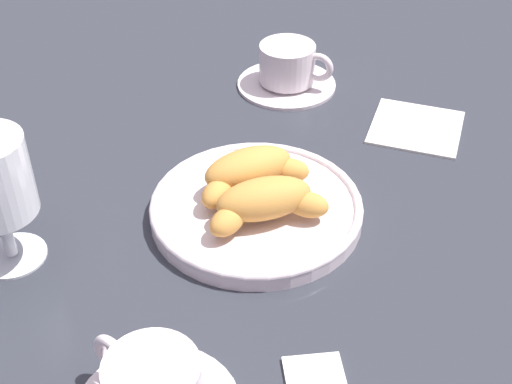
% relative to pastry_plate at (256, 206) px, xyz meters
% --- Properties ---
extents(ground_plane, '(2.20, 2.20, 0.00)m').
position_rel_pastry_plate_xyz_m(ground_plane, '(-0.01, 0.00, -0.01)').
color(ground_plane, '#2D3038').
extents(pastry_plate, '(0.23, 0.23, 0.02)m').
position_rel_pastry_plate_xyz_m(pastry_plate, '(0.00, 0.00, 0.00)').
color(pastry_plate, silver).
rests_on(pastry_plate, ground_plane).
extents(croissant_large, '(0.13, 0.09, 0.04)m').
position_rel_pastry_plate_xyz_m(croissant_large, '(0.00, -0.02, 0.03)').
color(croissant_large, '#CC893D').
rests_on(croissant_large, pastry_plate).
extents(croissant_small, '(0.13, 0.08, 0.04)m').
position_rel_pastry_plate_xyz_m(croissant_small, '(-0.01, 0.03, 0.03)').
color(croissant_small, '#CC893D').
rests_on(croissant_small, pastry_plate).
extents(coffee_cup_near, '(0.14, 0.14, 0.06)m').
position_rel_pastry_plate_xyz_m(coffee_cup_near, '(-0.07, -0.27, 0.02)').
color(coffee_cup_near, silver).
rests_on(coffee_cup_near, ground_plane).
extents(sugar_packet, '(0.05, 0.03, 0.01)m').
position_rel_pastry_plate_xyz_m(sugar_packet, '(-0.03, 0.21, -0.01)').
color(sugar_packet, white).
rests_on(sugar_packet, ground_plane).
extents(folded_napkin, '(0.15, 0.15, 0.01)m').
position_rel_pastry_plate_xyz_m(folded_napkin, '(-0.22, -0.15, -0.01)').
color(folded_napkin, silver).
rests_on(folded_napkin, ground_plane).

